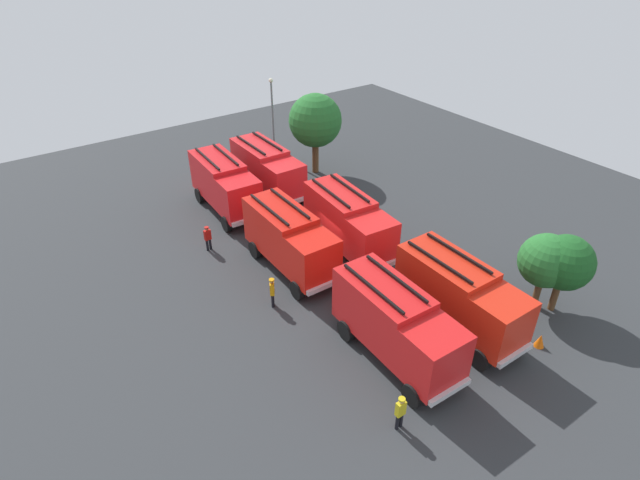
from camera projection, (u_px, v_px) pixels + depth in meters
The scene contains 16 objects.
ground_plane at pixel (320, 259), 31.96m from camera, with size 55.44×55.44×0.00m, color #2D3033.
fire_truck_0 at pixel (225, 183), 36.01m from camera, with size 7.31×3.04×3.88m.
fire_truck_1 at pixel (290, 238), 29.97m from camera, with size 7.24×2.84×3.88m.
fire_truck_2 at pixel (396, 323), 23.80m from camera, with size 7.27×2.94×3.88m.
fire_truck_3 at pixel (267, 168), 38.11m from camera, with size 7.22×2.79×3.88m.
fire_truck_4 at pixel (348, 221), 31.64m from camera, with size 7.38×3.23×3.88m.
fire_truck_5 at pixel (460, 294), 25.58m from camera, with size 7.23×2.83×3.88m.
firefighter_0 at pixel (208, 237), 32.31m from camera, with size 0.28×0.43×1.70m.
firefighter_1 at pixel (303, 175), 39.91m from camera, with size 0.47×0.46×1.75m.
firefighter_2 at pixel (400, 411), 20.97m from camera, with size 0.29×0.43×1.80m.
firefighter_3 at pixel (272, 291), 27.60m from camera, with size 0.48×0.42×1.82m.
tree_0 at pixel (315, 121), 40.30m from camera, with size 4.21×4.21×6.53m.
tree_1 at pixel (546, 261), 26.53m from camera, with size 2.88×2.88×4.47m.
tree_2 at pixel (565, 263), 26.28m from camera, with size 2.94×2.94×4.56m.
traffic_cone_0 at pixel (540, 341), 25.35m from camera, with size 0.51×0.51×0.73m, color #F2600C.
lamppost at pixel (272, 111), 43.53m from camera, with size 0.36×0.36×6.76m.
Camera 1 is at (21.40, -15.19, 18.27)m, focal length 28.72 mm.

